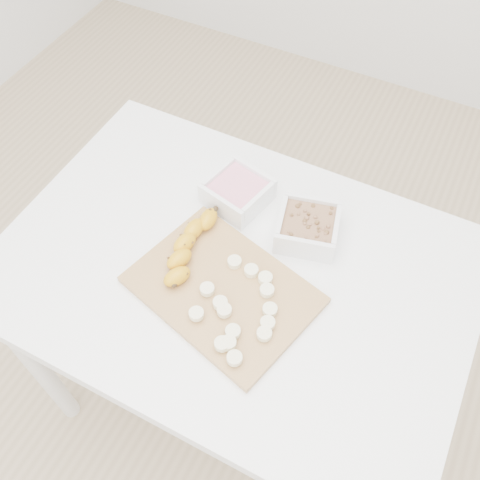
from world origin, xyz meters
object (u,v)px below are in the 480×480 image
at_px(bowl_yogurt, 238,192).
at_px(cutting_board, 223,290).
at_px(bowl_granola, 308,227).
at_px(banana, 189,247).
at_px(table, 234,290).

xyz_separation_m(bowl_yogurt, cutting_board, (0.08, -0.23, -0.02)).
xyz_separation_m(bowl_yogurt, bowl_granola, (0.18, -0.02, 0.00)).
xyz_separation_m(bowl_yogurt, banana, (-0.02, -0.19, 0.00)).
distance_m(bowl_yogurt, bowl_granola, 0.18).
bearing_deg(cutting_board, bowl_granola, 65.08).
distance_m(bowl_yogurt, cutting_board, 0.25).
distance_m(bowl_yogurt, banana, 0.19).
xyz_separation_m(table, bowl_granola, (0.11, 0.15, 0.13)).
height_order(bowl_granola, cutting_board, bowl_granola).
relative_size(bowl_yogurt, cutting_board, 0.43).
relative_size(bowl_granola, cutting_board, 0.43).
height_order(bowl_yogurt, bowl_granola, same).
xyz_separation_m(table, bowl_yogurt, (-0.08, 0.17, 0.13)).
height_order(cutting_board, banana, banana).
height_order(bowl_granola, banana, bowl_granola).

